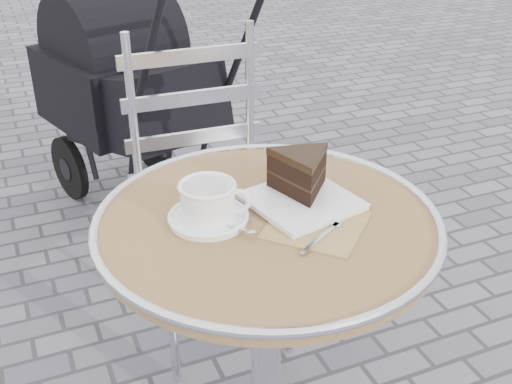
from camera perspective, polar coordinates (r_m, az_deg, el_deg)
name	(u,v)px	position (r m, az deg, el deg)	size (l,w,h in m)	color
cafe_table	(267,283)	(1.41, 0.96, -8.11)	(0.72, 0.72, 0.74)	silver
cappuccino_set	(209,205)	(1.29, -4.20, -1.14)	(0.16, 0.18, 0.08)	white
cake_plate_set	(302,179)	(1.36, 4.11, 1.16)	(0.26, 0.35, 0.11)	#9F7E57
bistro_chair	(202,154)	(1.93, -4.82, 3.39)	(0.45, 0.45, 0.95)	silver
baby_stroller	(133,101)	(2.71, -10.88, 7.98)	(0.74, 1.10, 1.06)	black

